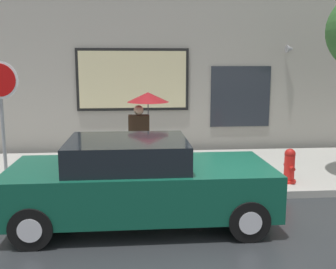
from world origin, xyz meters
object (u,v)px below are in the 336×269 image
object	(u,v)px
parked_car	(139,182)
pedestrian_with_umbrella	(145,110)
stop_sign	(0,99)
fire_hydrant	(289,166)

from	to	relation	value
parked_car	pedestrian_with_umbrella	distance (m)	2.64
parked_car	pedestrian_with_umbrella	xyz separation A→B (m)	(0.18, 2.47, 0.92)
pedestrian_with_umbrella	stop_sign	world-z (taller)	stop_sign
stop_sign	parked_car	bearing A→B (deg)	-33.52
fire_hydrant	parked_car	bearing A→B (deg)	-154.19
pedestrian_with_umbrella	stop_sign	distance (m)	3.00
parked_car	fire_hydrant	world-z (taller)	parked_car
pedestrian_with_umbrella	fire_hydrant	bearing A→B (deg)	-16.56
pedestrian_with_umbrella	parked_car	bearing A→B (deg)	-94.18
pedestrian_with_umbrella	stop_sign	bearing A→B (deg)	-167.27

